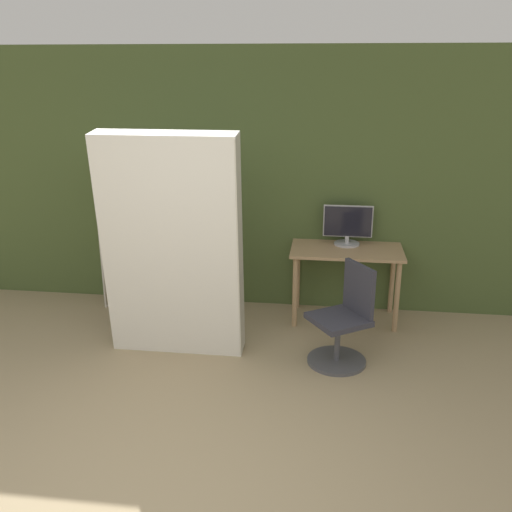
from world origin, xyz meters
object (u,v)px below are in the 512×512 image
(office_chair, at_px, (343,325))
(mattress_near, at_px, (173,248))
(monitor, at_px, (348,225))
(bookshelf, at_px, (129,231))

(office_chair, bearing_deg, mattress_near, -179.17)
(monitor, xyz_separation_m, bookshelf, (-2.31, 0.01, -0.15))
(bookshelf, distance_m, mattress_near, 1.35)
(office_chair, distance_m, bookshelf, 2.55)
(office_chair, xyz_separation_m, mattress_near, (-1.49, -0.02, 0.65))
(monitor, bearing_deg, office_chair, -91.66)
(office_chair, bearing_deg, bookshelf, 155.03)
(monitor, distance_m, bookshelf, 2.31)
(bookshelf, xyz_separation_m, mattress_near, (0.78, -1.08, 0.19))
(monitor, relative_size, office_chair, 0.56)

